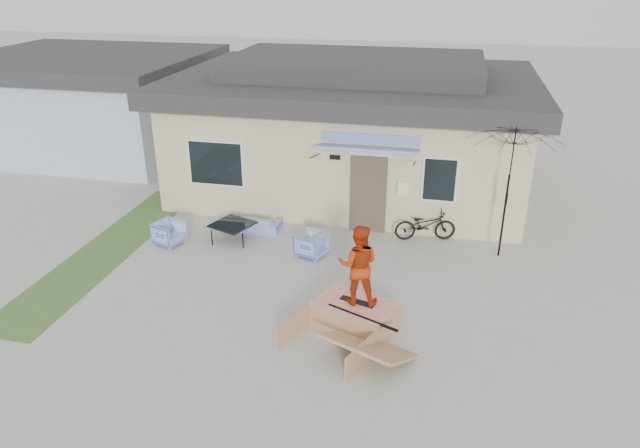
% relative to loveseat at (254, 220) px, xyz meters
% --- Properties ---
extents(ground, '(90.00, 90.00, 0.00)m').
position_rel_loveseat_xyz_m(ground, '(1.97, -3.85, -0.28)').
color(ground, '#A7A69D').
rests_on(ground, ground).
extents(grass_strip, '(1.40, 8.00, 0.01)m').
position_rel_loveseat_xyz_m(grass_strip, '(-3.23, -1.85, -0.28)').
color(grass_strip, '#3E642C').
rests_on(grass_strip, ground).
extents(house, '(10.80, 8.49, 4.10)m').
position_rel_loveseat_xyz_m(house, '(1.97, 4.15, 1.66)').
color(house, beige).
rests_on(house, ground).
extents(neighbor_house, '(8.60, 7.60, 3.50)m').
position_rel_loveseat_xyz_m(neighbor_house, '(-8.53, 6.15, 1.50)').
color(neighbor_house, '#AFC0D7').
rests_on(neighbor_house, ground).
extents(loveseat, '(1.49, 0.55, 0.57)m').
position_rel_loveseat_xyz_m(loveseat, '(0.00, 0.00, 0.00)').
color(loveseat, blue).
rests_on(loveseat, ground).
extents(armchair_left, '(0.78, 0.81, 0.67)m').
position_rel_loveseat_xyz_m(armchair_left, '(-1.86, -1.26, 0.05)').
color(armchair_left, blue).
rests_on(armchair_left, ground).
extents(armchair_right, '(0.79, 0.82, 0.68)m').
position_rel_loveseat_xyz_m(armchair_right, '(1.84, -1.10, 0.05)').
color(armchair_right, blue).
rests_on(armchair_right, ground).
extents(coffee_table, '(1.20, 1.20, 0.46)m').
position_rel_loveseat_xyz_m(coffee_table, '(-0.35, -0.69, -0.06)').
color(coffee_table, black).
rests_on(coffee_table, ground).
extents(bicycle, '(1.66, 0.92, 1.01)m').
position_rel_loveseat_xyz_m(bicycle, '(4.51, 0.42, 0.22)').
color(bicycle, black).
rests_on(bicycle, ground).
extents(patio_umbrella, '(2.61, 2.49, 2.20)m').
position_rel_loveseat_xyz_m(patio_umbrella, '(6.35, -0.11, 1.46)').
color(patio_umbrella, black).
rests_on(patio_umbrella, ground).
extents(skate_ramp, '(2.20, 2.47, 0.51)m').
position_rel_loveseat_xyz_m(skate_ramp, '(3.40, -3.88, -0.03)').
color(skate_ramp, '#A97C53').
rests_on(skate_ramp, ground).
extents(skateboard, '(0.75, 0.38, 0.05)m').
position_rel_loveseat_xyz_m(skateboard, '(3.42, -3.84, 0.25)').
color(skateboard, black).
rests_on(skateboard, skate_ramp).
extents(skater, '(0.85, 0.68, 1.63)m').
position_rel_loveseat_xyz_m(skater, '(3.42, -3.84, 1.08)').
color(skater, '#B3300D').
rests_on(skater, skateboard).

